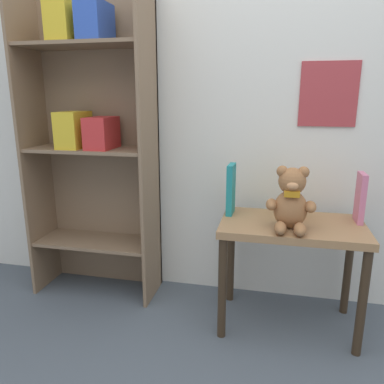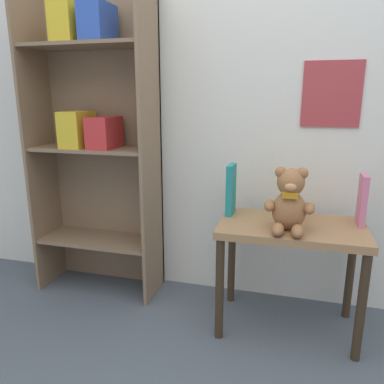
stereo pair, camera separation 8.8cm
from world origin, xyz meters
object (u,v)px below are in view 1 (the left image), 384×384
Objects in this scene: bookshelf_side at (92,129)px; display_table at (291,239)px; book_standing_yellow at (293,197)px; book_standing_teal at (231,189)px; book_standing_pink at (360,198)px; teddy_bear at (291,201)px.

bookshelf_side reaches higher than display_table.
bookshelf_side is 8.20× the size of book_standing_yellow.
bookshelf_side is 0.84m from book_standing_teal.
display_table is at bearing -164.54° from book_standing_pink.
book_standing_yellow is 0.31m from book_standing_pink.
book_standing_teal is (-0.29, 0.17, -0.00)m from teddy_bear.
book_standing_teal reaches higher than book_standing_pink.
teddy_bear reaches higher than book_standing_pink.
display_table is at bearing 78.45° from teddy_bear.
book_standing_pink reaches higher than display_table.
book_standing_pink is at bearing -0.63° from book_standing_yellow.
book_standing_yellow is at bearing 84.40° from teddy_bear.
bookshelf_side is at bearing 176.68° from book_standing_pink.
bookshelf_side is 1.43m from book_standing_pink.
teddy_bear reaches higher than book_standing_teal.
book_standing_yellow reaches higher than display_table.
book_standing_teal is 1.08× the size of book_standing_pink.
book_standing_teal is 0.61m from book_standing_pink.
teddy_bear is (-0.02, -0.09, 0.22)m from display_table.
bookshelf_side is 7.11× the size of book_standing_pink.
bookshelf_side is 1.13m from book_standing_yellow.
book_standing_yellow is (1.09, -0.07, -0.30)m from bookshelf_side.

